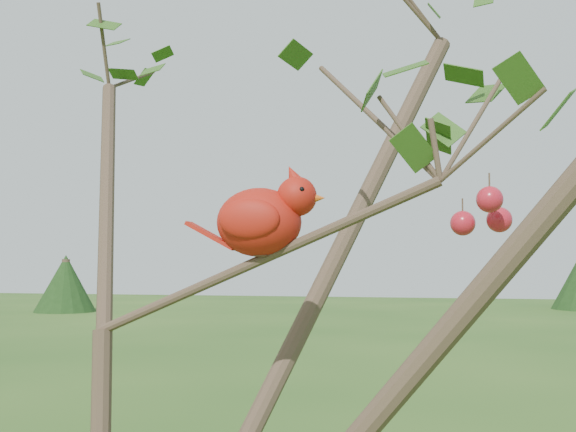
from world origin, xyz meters
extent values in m
sphere|color=red|center=(0.64, 0.07, 2.14)|extent=(0.04, 0.04, 0.04)
sphere|color=red|center=(0.62, 0.01, 2.17)|extent=(0.04, 0.04, 0.04)
sphere|color=red|center=(0.58, 0.08, 2.13)|extent=(0.04, 0.04, 0.04)
ellipsoid|color=red|center=(0.25, 0.08, 2.14)|extent=(0.15, 0.11, 0.12)
sphere|color=red|center=(0.31, 0.08, 2.18)|extent=(0.07, 0.07, 0.07)
cone|color=red|center=(0.31, 0.08, 2.22)|extent=(0.05, 0.04, 0.05)
cone|color=#D85914|center=(0.35, 0.08, 2.18)|extent=(0.03, 0.03, 0.02)
ellipsoid|color=black|center=(0.34, 0.08, 2.18)|extent=(0.02, 0.04, 0.03)
cube|color=red|center=(0.16, 0.07, 2.12)|extent=(0.09, 0.04, 0.05)
ellipsoid|color=red|center=(0.24, 0.12, 2.14)|extent=(0.10, 0.03, 0.07)
ellipsoid|color=red|center=(0.24, 0.03, 2.14)|extent=(0.10, 0.03, 0.07)
cylinder|color=#3F2B21|center=(-14.79, 25.50, 1.06)|extent=(0.32, 0.32, 2.13)
cone|color=black|center=(-14.79, 25.50, 1.15)|extent=(2.48, 2.48, 2.31)
camera|label=1|loc=(0.57, -1.10, 2.07)|focal=45.00mm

